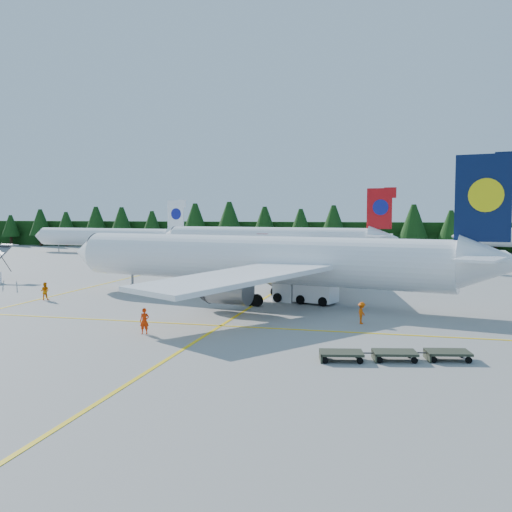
# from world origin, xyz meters

# --- Properties ---
(ground) EXTENTS (320.00, 320.00, 0.00)m
(ground) POSITION_xyz_m (0.00, 0.00, 0.00)
(ground) COLOR gray
(ground) RESTS_ON ground
(taxi_stripe_a) EXTENTS (0.25, 120.00, 0.01)m
(taxi_stripe_a) POSITION_xyz_m (-14.00, 20.00, 0.01)
(taxi_stripe_a) COLOR yellow
(taxi_stripe_a) RESTS_ON ground
(taxi_stripe_b) EXTENTS (0.25, 120.00, 0.01)m
(taxi_stripe_b) POSITION_xyz_m (6.00, 20.00, 0.01)
(taxi_stripe_b) COLOR yellow
(taxi_stripe_b) RESTS_ON ground
(taxi_stripe_cross) EXTENTS (80.00, 0.25, 0.01)m
(taxi_stripe_cross) POSITION_xyz_m (0.00, -6.00, 0.01)
(taxi_stripe_cross) COLOR yellow
(taxi_stripe_cross) RESTS_ON ground
(treeline_hedge) EXTENTS (220.00, 4.00, 6.00)m
(treeline_hedge) POSITION_xyz_m (0.00, 82.00, 3.00)
(treeline_hedge) COLOR black
(treeline_hedge) RESTS_ON ground
(airliner_navy) EXTENTS (41.83, 34.06, 12.32)m
(airliner_navy) POSITION_xyz_m (4.43, 6.10, 3.70)
(airliner_navy) COLOR white
(airliner_navy) RESTS_ON ground
(airliner_red) EXTENTS (40.30, 32.96, 11.75)m
(airliner_red) POSITION_xyz_m (-4.05, 48.18, 3.53)
(airliner_red) COLOR white
(airliner_red) RESTS_ON ground
(airliner_far_left) EXTENTS (35.53, 8.06, 10.36)m
(airliner_far_left) POSITION_xyz_m (-39.94, 58.64, 3.25)
(airliner_far_left) COLOR white
(airliner_far_left) RESTS_ON ground
(service_truck) EXTENTS (5.97, 3.65, 2.71)m
(service_truck) POSITION_xyz_m (10.11, 5.77, 1.34)
(service_truck) COLOR white
(service_truck) RESTS_ON ground
(dolly_train) EXTENTS (8.13, 3.41, 0.13)m
(dolly_train) POSITION_xyz_m (17.99, -12.72, 0.43)
(dolly_train) COLOR #2F3526
(dolly_train) RESTS_ON ground
(crew_a) EXTENTS (0.68, 0.51, 1.71)m
(crew_a) POSITION_xyz_m (1.97, -9.83, 0.86)
(crew_a) COLOR red
(crew_a) RESTS_ON ground
(crew_b) EXTENTS (0.92, 0.80, 1.62)m
(crew_b) POSITION_xyz_m (-13.29, 1.51, 0.81)
(crew_b) COLOR orange
(crew_b) RESTS_ON ground
(crew_c) EXTENTS (0.57, 0.73, 1.57)m
(crew_c) POSITION_xyz_m (15.60, -2.81, 0.79)
(crew_c) COLOR #FF5805
(crew_c) RESTS_ON ground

